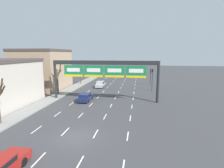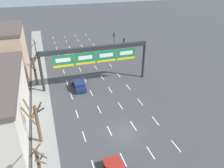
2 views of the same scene
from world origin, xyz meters
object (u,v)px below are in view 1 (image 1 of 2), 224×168
(sign_gantry, at_px, (104,68))
(car_navy, at_px, (85,97))
(traffic_light_near_gantry, at_px, (151,74))
(tree_bare_furthest, at_px, (80,74))
(car_silver, at_px, (100,84))
(traffic_light_mid_block, at_px, (152,75))
(tree_bare_closest, at_px, (58,80))

(sign_gantry, height_order, car_navy, sign_gantry)
(traffic_light_near_gantry, height_order, tree_bare_furthest, tree_bare_furthest)
(car_navy, height_order, traffic_light_near_gantry, traffic_light_near_gantry)
(car_navy, relative_size, tree_bare_furthest, 0.86)
(car_silver, height_order, traffic_light_mid_block, traffic_light_mid_block)
(car_silver, distance_m, traffic_light_near_gantry, 13.27)
(sign_gantry, bearing_deg, car_silver, 105.86)
(car_silver, relative_size, tree_bare_closest, 0.66)
(sign_gantry, relative_size, car_silver, 4.62)
(tree_bare_closest, relative_size, tree_bare_furthest, 1.22)
(tree_bare_furthest, bearing_deg, sign_gantry, -58.08)
(car_silver, xyz_separation_m, traffic_light_near_gantry, (12.21, 4.68, 2.28))
(tree_bare_furthest, bearing_deg, traffic_light_mid_block, -18.67)
(sign_gantry, height_order, traffic_light_mid_block, sign_gantry)
(car_navy, bearing_deg, tree_bare_furthest, 111.80)
(sign_gantry, xyz_separation_m, car_silver, (-3.35, 11.79, -4.89))
(car_navy, height_order, tree_bare_closest, tree_bare_closest)
(sign_gantry, bearing_deg, car_navy, -167.35)
(car_silver, bearing_deg, traffic_light_near_gantry, 21.00)
(traffic_light_near_gantry, xyz_separation_m, tree_bare_furthest, (-18.77, -0.56, -0.48))
(traffic_light_mid_block, bearing_deg, sign_gantry, -132.60)
(car_silver, bearing_deg, sign_gantry, -74.14)
(car_silver, height_order, tree_bare_closest, tree_bare_closest)
(car_navy, bearing_deg, traffic_light_mid_block, 40.52)
(tree_bare_closest, distance_m, tree_bare_furthest, 12.95)
(sign_gantry, relative_size, traffic_light_mid_block, 3.82)
(traffic_light_mid_block, relative_size, tree_bare_furthest, 0.98)
(tree_bare_furthest, bearing_deg, car_silver, -32.13)
(traffic_light_near_gantry, bearing_deg, tree_bare_furthest, -178.28)
(sign_gantry, bearing_deg, tree_bare_closest, 163.60)
(traffic_light_near_gantry, xyz_separation_m, tree_bare_closest, (-18.94, -13.51, -0.00))
(tree_bare_closest, bearing_deg, car_silver, 52.63)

